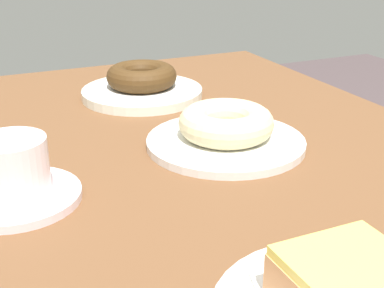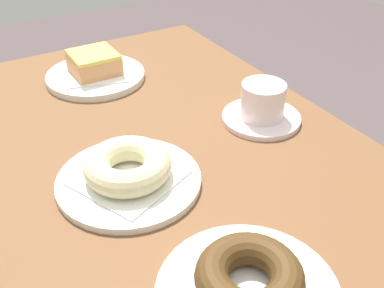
{
  "view_description": "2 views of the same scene",
  "coord_description": "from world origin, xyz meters",
  "px_view_note": "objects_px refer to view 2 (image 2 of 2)",
  "views": [
    {
      "loc": [
        0.58,
        -0.27,
        1.05
      ],
      "look_at": [
        0.0,
        -0.02,
        0.79
      ],
      "focal_mm": 50.25,
      "sensor_mm": 36.0,
      "label": 1
    },
    {
      "loc": [
        -0.53,
        0.24,
        1.21
      ],
      "look_at": [
        -0.01,
        -0.07,
        0.79
      ],
      "focal_mm": 44.13,
      "sensor_mm": 36.0,
      "label": 2
    }
  ],
  "objects_px": {
    "donut_chocolate_ring": "(249,277)",
    "donut_glazed_square": "(94,62)",
    "coffee_cup": "(262,106)",
    "plate_glazed_square": "(96,76)",
    "donut_sugar_ring": "(127,166)",
    "plate_sugar_ring": "(129,181)"
  },
  "relations": [
    {
      "from": "plate_glazed_square",
      "to": "coffee_cup",
      "type": "height_order",
      "value": "coffee_cup"
    },
    {
      "from": "plate_sugar_ring",
      "to": "donut_glazed_square",
      "type": "distance_m",
      "value": 0.36
    },
    {
      "from": "plate_glazed_square",
      "to": "donut_glazed_square",
      "type": "relative_size",
      "value": 2.24
    },
    {
      "from": "donut_chocolate_ring",
      "to": "coffee_cup",
      "type": "xyz_separation_m",
      "value": [
        0.3,
        -0.25,
        -0.01
      ]
    },
    {
      "from": "plate_glazed_square",
      "to": "donut_glazed_square",
      "type": "xyz_separation_m",
      "value": [
        -0.0,
        -0.0,
        0.03
      ]
    },
    {
      "from": "donut_glazed_square",
      "to": "coffee_cup",
      "type": "xyz_separation_m",
      "value": [
        -0.31,
        -0.2,
        -0.01
      ]
    },
    {
      "from": "donut_sugar_ring",
      "to": "plate_glazed_square",
      "type": "xyz_separation_m",
      "value": [
        0.35,
        -0.08,
        -0.03
      ]
    },
    {
      "from": "plate_sugar_ring",
      "to": "coffee_cup",
      "type": "distance_m",
      "value": 0.28
    },
    {
      "from": "donut_sugar_ring",
      "to": "coffee_cup",
      "type": "bearing_deg",
      "value": -80.86
    },
    {
      "from": "plate_glazed_square",
      "to": "donut_chocolate_ring",
      "type": "bearing_deg",
      "value": 174.93
    },
    {
      "from": "donut_sugar_ring",
      "to": "donut_glazed_square",
      "type": "relative_size",
      "value": 1.41
    },
    {
      "from": "donut_sugar_ring",
      "to": "donut_glazed_square",
      "type": "distance_m",
      "value": 0.36
    },
    {
      "from": "donut_chocolate_ring",
      "to": "plate_glazed_square",
      "type": "relative_size",
      "value": 0.59
    },
    {
      "from": "donut_sugar_ring",
      "to": "plate_glazed_square",
      "type": "distance_m",
      "value": 0.36
    },
    {
      "from": "plate_glazed_square",
      "to": "coffee_cup",
      "type": "bearing_deg",
      "value": -147.54
    },
    {
      "from": "donut_glazed_square",
      "to": "donut_chocolate_ring",
      "type": "bearing_deg",
      "value": 174.93
    },
    {
      "from": "plate_sugar_ring",
      "to": "plate_glazed_square",
      "type": "distance_m",
      "value": 0.36
    },
    {
      "from": "donut_chocolate_ring",
      "to": "donut_glazed_square",
      "type": "xyz_separation_m",
      "value": [
        0.61,
        -0.05,
        0.0
      ]
    },
    {
      "from": "donut_sugar_ring",
      "to": "donut_glazed_square",
      "type": "height_order",
      "value": "donut_glazed_square"
    },
    {
      "from": "donut_chocolate_ring",
      "to": "donut_glazed_square",
      "type": "relative_size",
      "value": 1.33
    },
    {
      "from": "donut_chocolate_ring",
      "to": "coffee_cup",
      "type": "relative_size",
      "value": 0.85
    },
    {
      "from": "plate_glazed_square",
      "to": "coffee_cup",
      "type": "xyz_separation_m",
      "value": [
        -0.31,
        -0.2,
        0.02
      ]
    }
  ]
}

